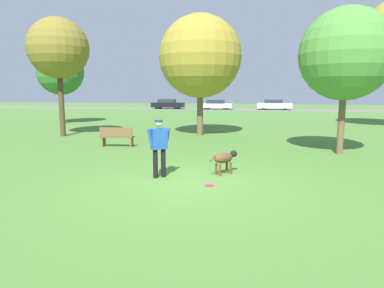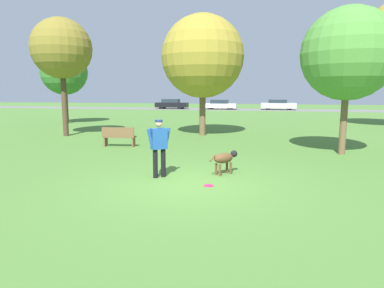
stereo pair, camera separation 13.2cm
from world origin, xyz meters
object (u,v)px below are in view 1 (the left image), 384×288
at_px(parked_car_white, 216,105).
at_px(park_bench, 117,136).
at_px(dog, 225,158).
at_px(tree_mid_center, 200,57).
at_px(parked_car_silver, 274,105).
at_px(tree_far_left, 60,72).
at_px(tree_near_right, 346,54).
at_px(parked_car_black, 168,104).
at_px(frisbee, 209,185).
at_px(tree_near_left, 58,49).
at_px(person, 159,144).

distance_m(parked_car_white, park_bench, 32.53).
relative_size(dog, tree_mid_center, 0.14).
bearing_deg(parked_car_silver, tree_far_left, -123.71).
distance_m(tree_near_right, parked_car_black, 36.26).
relative_size(tree_near_right, tree_mid_center, 0.85).
distance_m(tree_far_left, parked_car_white, 24.69).
xyz_separation_m(frisbee, tree_far_left, (-13.46, 14.78, 3.77)).
bearing_deg(parked_car_silver, parked_car_white, -175.80).
bearing_deg(tree_near_right, parked_car_silver, 92.85).
bearing_deg(dog, parked_car_silver, 36.46).
relative_size(tree_near_left, parked_car_black, 1.37).
relative_size(tree_near_left, tree_far_left, 1.11).
bearing_deg(parked_car_silver, tree_near_right, -86.76).
xyz_separation_m(dog, tree_far_left, (-13.69, 13.47, 3.33)).
height_order(person, frisbee, person).
height_order(parked_car_white, park_bench, parked_car_white).
distance_m(tree_mid_center, parked_car_white, 28.28).
bearing_deg(frisbee, park_bench, 132.48).
distance_m(tree_far_left, park_bench, 13.25).
xyz_separation_m(tree_near_right, park_bench, (-8.96, -0.18, -3.22)).
height_order(dog, tree_far_left, tree_far_left).
bearing_deg(parked_car_white, dog, -80.11).
bearing_deg(park_bench, parked_car_silver, -108.77).
bearing_deg(parked_car_silver, tree_near_left, -110.62).
distance_m(frisbee, tree_far_left, 20.34).
distance_m(tree_mid_center, park_bench, 6.53).
xyz_separation_m(dog, tree_mid_center, (-2.34, 8.60, 3.70)).
height_order(tree_mid_center, parked_car_white, tree_mid_center).
relative_size(person, park_bench, 1.10).
bearing_deg(tree_near_right, person, -138.72).
height_order(person, tree_mid_center, tree_mid_center).
bearing_deg(person, tree_far_left, 89.61).
bearing_deg(tree_far_left, dog, -44.53).
xyz_separation_m(dog, tree_near_right, (3.88, 4.15, 3.22)).
height_order(frisbee, parked_car_white, parked_car_white).
height_order(dog, parked_car_white, parked_car_white).
bearing_deg(dog, tree_far_left, 85.41).
bearing_deg(tree_near_left, tree_mid_center, 14.97).
xyz_separation_m(person, tree_far_left, (-11.99, 14.22, 2.85)).
bearing_deg(tree_mid_center, frisbee, -78.02).
height_order(person, tree_near_right, tree_near_right).
bearing_deg(parked_car_black, parked_car_silver, 1.52).
xyz_separation_m(dog, frisbee, (-0.23, -1.32, -0.44)).
relative_size(person, tree_near_left, 0.26).
distance_m(tree_far_left, parked_car_black, 23.31).
xyz_separation_m(tree_mid_center, tree_far_left, (-11.35, 4.86, -0.38)).
distance_m(frisbee, tree_near_right, 7.76).
bearing_deg(tree_far_left, tree_mid_center, -23.19).
distance_m(tree_mid_center, parked_car_silver, 28.98).
relative_size(frisbee, tree_near_right, 0.05).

